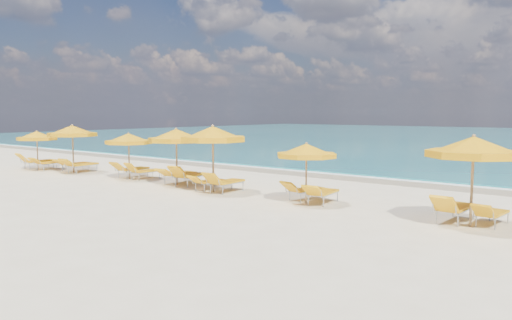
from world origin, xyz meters
The scene contains 25 objects.
ground_plane centered at (0.00, 0.00, 0.00)m, with size 120.00×120.00×0.00m, color beige.
wet_sand_band centered at (0.00, 7.40, 0.00)m, with size 120.00×2.60×0.01m, color tan.
foam_line centered at (0.00, 8.20, 0.00)m, with size 120.00×1.20×0.03m, color white.
whitecap_near centered at (-6.00, 17.00, 0.00)m, with size 14.00×0.36×0.05m, color white.
umbrella_0 centered at (-13.60, -0.26, 1.79)m, with size 2.26×2.26×2.10m.
umbrella_1 centered at (-10.92, 0.22, 2.10)m, with size 2.62×2.62×2.46m.
umbrella_2 centered at (-6.61, 0.43, 1.84)m, with size 2.18×2.18×2.16m.
umbrella_3 centered at (-3.44, 0.47, 2.07)m, with size 2.69×2.69×2.43m.
umbrella_4 centered at (-1.02, 0.13, 2.22)m, with size 3.32×3.32×2.60m.
umbrella_5 centered at (3.09, 0.34, 1.77)m, with size 2.56×2.56×2.08m.
umbrella_6 centered at (8.42, 0.23, 2.13)m, with size 3.24×3.24×2.50m.
lounger_0_left centered at (-14.00, -0.01, 0.24)m, with size 0.79×1.98×0.92m.
lounger_0_right centered at (-13.09, 0.12, 0.22)m, with size 0.80×1.88×0.74m.
lounger_1_left centered at (-11.42, 0.61, 0.22)m, with size 0.69×1.93×0.72m.
lounger_1_right centered at (-10.52, 0.45, 0.24)m, with size 0.93×2.09×0.83m.
lounger_2_left centered at (-7.05, 0.94, 0.23)m, with size 0.69×1.93×0.83m.
lounger_2_right centered at (-6.09, 0.92, 0.22)m, with size 0.65×1.74×0.84m.
lounger_3_left centered at (-3.82, 0.96, 0.24)m, with size 0.85×2.09×0.77m.
lounger_3_right centered at (-3.03, 0.84, 0.25)m, with size 1.01×2.05×0.94m.
lounger_4_left centered at (-1.56, 0.45, 0.20)m, with size 0.56×1.66×0.68m.
lounger_4_right centered at (-0.58, 0.41, 0.24)m, with size 0.76×1.94×0.89m.
lounger_5_left centered at (2.68, 0.94, 0.21)m, with size 0.86×1.82×0.76m.
lounger_5_right centered at (3.54, 0.68, 0.22)m, with size 0.84×1.90×0.78m.
lounger_6_left centered at (7.91, 0.57, 0.24)m, with size 0.73×1.96×0.91m.
lounger_6_right centered at (8.83, 0.73, 0.20)m, with size 0.66×1.64×0.73m.
Camera 1 is at (12.16, -13.67, 3.08)m, focal length 35.00 mm.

